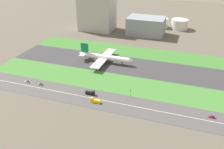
% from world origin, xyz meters
% --- Properties ---
extents(ground_plane, '(800.00, 800.00, 0.00)m').
position_xyz_m(ground_plane, '(0.00, 0.00, 0.00)').
color(ground_plane, '#5B564C').
extents(runway, '(280.00, 46.00, 0.10)m').
position_xyz_m(runway, '(0.00, 0.00, 0.05)').
color(runway, '#38383D').
rests_on(runway, ground_plane).
extents(grass_median_north, '(280.00, 36.00, 0.10)m').
position_xyz_m(grass_median_north, '(0.00, 41.00, 0.05)').
color(grass_median_north, '#3D7A33').
rests_on(grass_median_north, ground_plane).
extents(grass_median_south, '(280.00, 36.00, 0.10)m').
position_xyz_m(grass_median_south, '(0.00, -41.00, 0.05)').
color(grass_median_south, '#427F38').
rests_on(grass_median_south, ground_plane).
extents(highway, '(280.00, 28.00, 0.10)m').
position_xyz_m(highway, '(0.00, -73.00, 0.05)').
color(highway, '#4C4C4F').
rests_on(highway, ground_plane).
extents(highway_centerline, '(266.00, 0.50, 0.01)m').
position_xyz_m(highway_centerline, '(0.00, -73.00, 0.11)').
color(highway_centerline, silver).
rests_on(highway_centerline, highway).
extents(airliner, '(65.00, 56.00, 19.70)m').
position_xyz_m(airliner, '(-35.80, 0.00, 6.23)').
color(airliner, white).
rests_on(airliner, runway).
extents(car_2, '(4.40, 1.80, 2.00)m').
position_xyz_m(car_2, '(-88.88, -68.00, 0.92)').
color(car_2, silver).
rests_on(car_2, highway).
extents(car_0, '(4.40, 1.80, 2.00)m').
position_xyz_m(car_0, '(-74.04, -68.00, 0.92)').
color(car_0, '#99999E').
rests_on(car_0, highway).
extents(car_1, '(4.40, 1.80, 2.00)m').
position_xyz_m(car_1, '(77.60, -68.00, 0.92)').
color(car_1, '#B2191E').
rests_on(car_1, highway).
extents(truck_2, '(8.40, 2.50, 4.00)m').
position_xyz_m(truck_2, '(-14.21, -78.00, 1.67)').
color(truck_2, yellow).
rests_on(truck_2, highway).
extents(truck_1, '(8.40, 2.50, 4.00)m').
position_xyz_m(truck_1, '(-22.86, -68.00, 1.67)').
color(truck_1, black).
rests_on(truck_1, highway).
extents(traffic_light, '(0.36, 0.50, 7.20)m').
position_xyz_m(traffic_light, '(11.07, -60.01, 4.29)').
color(traffic_light, '#4C4C51').
rests_on(traffic_light, highway).
extents(terminal_building, '(51.20, 38.23, 50.84)m').
position_xyz_m(terminal_building, '(-90.00, 114.00, 25.42)').
color(terminal_building, '#B2B2B7').
rests_on(terminal_building, ground_plane).
extents(hangar_building, '(53.09, 36.05, 25.47)m').
position_xyz_m(hangar_building, '(-12.65, 114.00, 12.74)').
color(hangar_building, gray).
rests_on(hangar_building, ground_plane).
extents(fuel_tank_west, '(18.74, 18.74, 12.18)m').
position_xyz_m(fuel_tank_west, '(-24.05, 159.00, 6.09)').
color(fuel_tank_west, silver).
rests_on(fuel_tank_west, ground_plane).
extents(fuel_tank_centre, '(21.14, 21.14, 14.60)m').
position_xyz_m(fuel_tank_centre, '(3.26, 159.00, 7.30)').
color(fuel_tank_centre, silver).
rests_on(fuel_tank_centre, ground_plane).
extents(fuel_tank_east, '(25.69, 25.69, 15.23)m').
position_xyz_m(fuel_tank_east, '(31.95, 159.00, 7.62)').
color(fuel_tank_east, silver).
rests_on(fuel_tank_east, ground_plane).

